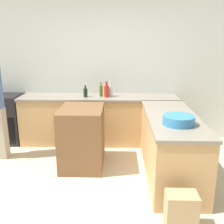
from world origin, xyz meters
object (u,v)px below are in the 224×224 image
(range_oven, at_px, (6,119))
(wine_bottle_dark, at_px, (85,92))
(hot_sauce_bottle, at_px, (107,91))
(mixing_bowl, at_px, (179,120))
(paper_bag, at_px, (181,212))
(olive_oil_bottle, at_px, (101,91))
(vinegar_bottle_clear, at_px, (111,90))
(island_table, at_px, (82,137))

(range_oven, height_order, wine_bottle_dark, wine_bottle_dark)
(hot_sauce_bottle, bearing_deg, mixing_bowl, -58.08)
(mixing_bowl, bearing_deg, paper_bag, -96.83)
(olive_oil_bottle, xyz_separation_m, hot_sauce_bottle, (0.10, -0.06, 0.01))
(olive_oil_bottle, xyz_separation_m, vinegar_bottle_clear, (0.18, 0.00, 0.00))
(vinegar_bottle_clear, height_order, paper_bag, vinegar_bottle_clear)
(island_table, distance_m, paper_bag, 1.86)
(hot_sauce_bottle, bearing_deg, island_table, -110.07)
(mixing_bowl, bearing_deg, hot_sauce_bottle, 121.92)
(range_oven, relative_size, wine_bottle_dark, 4.27)
(island_table, relative_size, hot_sauce_bottle, 3.24)
(island_table, distance_m, vinegar_bottle_clear, 1.18)
(mixing_bowl, height_order, paper_bag, mixing_bowl)
(island_table, bearing_deg, mixing_bowl, -26.27)
(island_table, height_order, vinegar_bottle_clear, vinegar_bottle_clear)
(range_oven, relative_size, vinegar_bottle_clear, 3.34)
(mixing_bowl, distance_m, olive_oil_bottle, 1.92)
(island_table, distance_m, olive_oil_bottle, 1.13)
(olive_oil_bottle, relative_size, paper_bag, 0.63)
(hot_sauce_bottle, bearing_deg, vinegar_bottle_clear, 41.42)
(mixing_bowl, xyz_separation_m, olive_oil_bottle, (-1.06, 1.60, 0.05))
(paper_bag, bearing_deg, vinegar_bottle_clear, 108.51)
(range_oven, relative_size, hot_sauce_bottle, 3.18)
(range_oven, bearing_deg, vinegar_bottle_clear, 0.75)
(olive_oil_bottle, distance_m, paper_bag, 2.68)
(mixing_bowl, height_order, hot_sauce_bottle, hot_sauce_bottle)
(wine_bottle_dark, relative_size, paper_bag, 0.51)
(range_oven, xyz_separation_m, island_table, (1.57, -0.94, 0.01))
(range_oven, bearing_deg, mixing_bowl, -28.93)
(wine_bottle_dark, bearing_deg, olive_oil_bottle, 15.27)
(hot_sauce_bottle, height_order, paper_bag, hot_sauce_bottle)
(olive_oil_bottle, height_order, vinegar_bottle_clear, vinegar_bottle_clear)
(olive_oil_bottle, distance_m, vinegar_bottle_clear, 0.18)
(olive_oil_bottle, relative_size, wine_bottle_dark, 1.22)
(range_oven, xyz_separation_m, olive_oil_bottle, (1.80, 0.02, 0.54))
(olive_oil_bottle, relative_size, vinegar_bottle_clear, 0.95)
(island_table, height_order, wine_bottle_dark, wine_bottle_dark)
(range_oven, relative_size, island_table, 0.98)
(range_oven, height_order, island_table, island_table)
(island_table, xyz_separation_m, olive_oil_bottle, (0.23, 0.97, 0.53))
(island_table, bearing_deg, olive_oil_bottle, 76.80)
(vinegar_bottle_clear, relative_size, paper_bag, 0.66)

